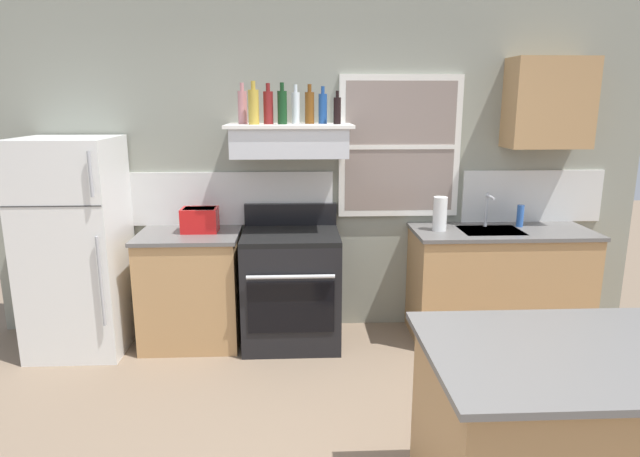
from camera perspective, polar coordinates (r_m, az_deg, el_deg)
name	(u,v)px	position (r m, az deg, el deg)	size (l,w,h in m)	color
back_wall	(324,171)	(4.55, 0.42, 6.07)	(5.40, 0.11, 2.70)	gray
refrigerator	(76,246)	(4.59, -24.17, -1.72)	(0.70, 0.72, 1.66)	white
counter_left_of_stove	(191,288)	(4.51, -13.29, -6.07)	(0.79, 0.63, 0.91)	tan
toaster	(200,219)	(4.39, -12.45, 0.93)	(0.30, 0.20, 0.19)	red
stove_range	(291,287)	(4.40, -3.02, -6.12)	(0.76, 0.69, 1.09)	black
range_hood_shelf	(289,140)	(4.25, -3.21, 9.22)	(0.96, 0.52, 0.24)	silver
bottle_rose_pink	(243,107)	(4.30, -8.10, 12.49)	(0.07, 0.07, 0.31)	#C67F84
bottle_champagne_gold_foil	(254,106)	(4.20, -6.95, 12.57)	(0.08, 0.08, 0.32)	#B29333
bottle_red_label_wine	(268,107)	(4.23, -5.43, 12.53)	(0.07, 0.07, 0.30)	maroon
bottle_dark_green_wine	(282,107)	(4.21, -3.97, 12.57)	(0.07, 0.07, 0.31)	#143819
bottle_clear_tall	(296,107)	(4.30, -2.55, 12.54)	(0.06, 0.06, 0.30)	silver
bottle_amber_wine	(310,107)	(4.28, -1.10, 12.56)	(0.07, 0.07, 0.30)	brown
bottle_blue_liqueur	(323,108)	(4.30, 0.29, 12.48)	(0.07, 0.07, 0.28)	#1E478C
bottle_balsamic_dark	(337,110)	(4.22, 1.81, 12.26)	(0.06, 0.06, 0.25)	black
counter_right_with_sink	(498,283)	(4.73, 18.11, -5.45)	(1.43, 0.63, 0.91)	tan
sink_faucet	(487,206)	(4.63, 17.10, 2.26)	(0.03, 0.17, 0.28)	silver
paper_towel_roll	(440,214)	(4.43, 12.42, 1.52)	(0.11, 0.11, 0.27)	white
dish_soap_bottle	(520,216)	(4.75, 20.20, 1.25)	(0.06, 0.06, 0.18)	blue
kitchen_island	(582,445)	(2.80, 25.73, -19.75)	(1.40, 0.90, 0.91)	tan
upper_cabinet_right	(549,103)	(4.77, 22.81, 11.99)	(0.64, 0.32, 0.70)	tan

